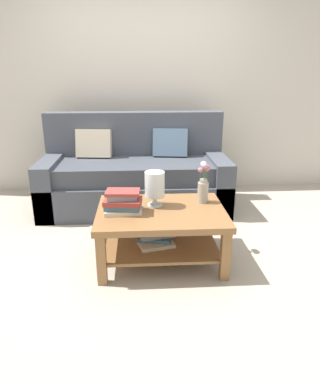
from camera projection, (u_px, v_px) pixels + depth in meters
The scene contains 7 objects.
ground_plane at pixel (151, 240), 3.25m from camera, with size 10.00×10.00×0.00m, color #ADA393.
back_wall at pixel (145, 84), 4.35m from camera, with size 6.40×0.12×2.70m, color beige.
couch at pixel (135, 176), 3.98m from camera, with size 2.08×0.90×1.06m.
coffee_table at pixel (161, 224), 2.82m from camera, with size 1.03×0.76×0.45m.
book_stack_main at pixel (123, 202), 2.71m from camera, with size 0.31×0.24×0.18m.
glass_hurricane_vase at pixel (155, 185), 2.81m from camera, with size 0.16×0.16×0.29m.
flower_pitcher at pixel (203, 186), 2.90m from camera, with size 0.10×0.10×0.35m.
Camera 1 is at (-0.09, -2.91, 1.51)m, focal length 32.26 mm.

